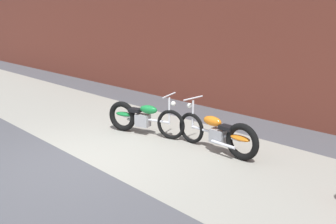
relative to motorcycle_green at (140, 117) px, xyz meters
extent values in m
plane|color=#47474C|center=(0.44, -1.83, -0.40)|extent=(80.00, 80.00, 0.00)
cube|color=gray|center=(0.44, -0.08, -0.40)|extent=(36.00, 3.50, 0.01)
cube|color=brown|center=(0.44, 3.37, 1.86)|extent=(36.00, 0.50, 4.51)
torus|color=black|center=(0.77, 0.25, -0.06)|extent=(0.67, 0.28, 0.68)
torus|color=black|center=(-0.47, -0.15, -0.03)|extent=(0.73, 0.35, 0.73)
cylinder|color=silver|center=(0.15, 0.05, -0.02)|extent=(1.19, 0.43, 0.06)
cube|color=#99999E|center=(0.07, 0.02, -0.06)|extent=(0.37, 0.31, 0.28)
ellipsoid|color=#197A38|center=(0.23, 0.07, 0.22)|extent=(0.48, 0.32, 0.20)
ellipsoid|color=#197A38|center=(-0.42, -0.14, 0.03)|extent=(0.47, 0.31, 0.10)
cube|color=black|center=(-0.12, -0.04, 0.16)|extent=(0.33, 0.28, 0.08)
cylinder|color=silver|center=(0.73, 0.23, 0.25)|extent=(0.06, 0.06, 0.62)
cylinder|color=silver|center=(0.73, 0.23, 0.61)|extent=(0.21, 0.56, 0.03)
sphere|color=white|center=(0.83, 0.26, 0.43)|extent=(0.11, 0.11, 0.11)
cylinder|color=silver|center=(-0.20, 0.09, -0.14)|extent=(0.54, 0.23, 0.06)
torus|color=black|center=(1.26, 0.38, -0.06)|extent=(0.68, 0.09, 0.68)
torus|color=black|center=(2.55, 0.36, -0.03)|extent=(0.73, 0.14, 0.73)
cylinder|color=silver|center=(1.90, 0.37, -0.02)|extent=(1.24, 0.08, 0.06)
cube|color=#99999E|center=(1.98, 0.37, -0.06)|extent=(0.32, 0.23, 0.28)
ellipsoid|color=orange|center=(1.82, 0.37, 0.22)|extent=(0.44, 0.20, 0.20)
ellipsoid|color=orange|center=(2.50, 0.36, 0.03)|extent=(0.44, 0.19, 0.10)
cube|color=black|center=(2.18, 0.37, 0.16)|extent=(0.28, 0.20, 0.08)
cylinder|color=silver|center=(1.30, 0.38, 0.25)|extent=(0.04, 0.04, 0.62)
cylinder|color=silver|center=(1.30, 0.38, 0.61)|extent=(0.04, 0.58, 0.03)
sphere|color=white|center=(1.20, 0.38, 0.43)|extent=(0.11, 0.11, 0.11)
cylinder|color=silver|center=(2.22, 0.22, -0.14)|extent=(0.55, 0.07, 0.06)
camera|label=1|loc=(5.93, -5.05, 2.26)|focal=37.07mm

